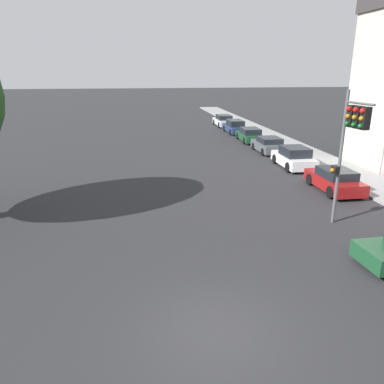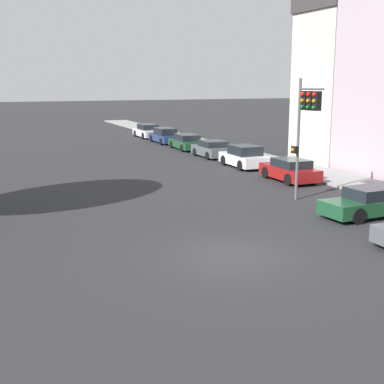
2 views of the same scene
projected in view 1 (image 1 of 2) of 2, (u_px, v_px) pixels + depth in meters
name	position (u px, v px, depth m)	size (l,w,h in m)	color
ground_plane	(216.00, 331.00, 10.12)	(300.00, 300.00, 0.00)	#28282B
sidewalk_strip	(259.00, 131.00, 43.23)	(3.29, 60.00, 0.13)	gray
traffic_signal	(351.00, 132.00, 15.54)	(0.70, 1.82, 5.98)	#515456
parked_car_0	(335.00, 180.00, 21.77)	(1.97, 4.21, 1.34)	maroon
parked_car_1	(294.00, 158.00, 27.07)	(2.05, 4.22, 1.53)	silver
parked_car_2	(269.00, 145.00, 32.20)	(2.08, 3.98, 1.31)	#4C5156
parked_car_3	(250.00, 135.00, 37.18)	(2.11, 4.65, 1.33)	#194728
parked_car_4	(235.00, 127.00, 42.23)	(1.89, 4.67, 1.46)	navy
parked_car_5	(224.00, 121.00, 47.36)	(1.96, 4.64, 1.43)	silver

